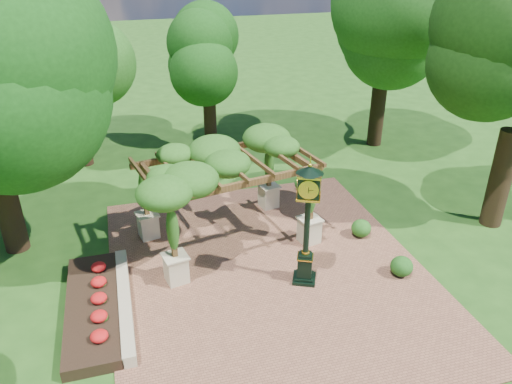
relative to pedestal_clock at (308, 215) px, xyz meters
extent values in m
plane|color=#1E4714|center=(-0.94, -0.22, -2.43)|extent=(120.00, 120.00, 0.00)
cube|color=brown|center=(-0.94, 0.78, -2.41)|extent=(10.00, 12.00, 0.04)
cube|color=#C6B793|center=(-5.54, 0.28, -2.23)|extent=(0.35, 5.00, 0.40)
cube|color=red|center=(-6.44, 0.28, -2.25)|extent=(1.50, 5.00, 0.36)
cube|color=black|center=(0.00, 0.00, -2.33)|extent=(0.94, 0.94, 0.11)
cube|color=black|center=(0.00, 0.00, -1.86)|extent=(0.59, 0.59, 0.80)
cube|color=gold|center=(0.00, 0.00, -1.50)|extent=(0.66, 0.66, 0.04)
cylinder|color=black|center=(0.00, 0.00, -0.35)|extent=(0.24, 0.24, 2.04)
cube|color=black|center=(0.00, 0.00, 0.98)|extent=(0.82, 0.82, 0.62)
cylinder|color=white|center=(-0.13, -0.29, 0.98)|extent=(0.49, 0.25, 0.53)
cone|color=black|center=(0.00, 0.00, 1.47)|extent=(1.06, 1.06, 0.22)
sphere|color=gold|center=(0.00, 0.00, 1.60)|extent=(0.12, 0.12, 0.12)
cube|color=beige|center=(-3.89, 1.10, -1.94)|extent=(0.76, 0.76, 0.89)
cube|color=brown|center=(-3.89, 1.10, -0.52)|extent=(0.19, 0.19, 1.84)
cube|color=beige|center=(0.98, 2.10, -1.94)|extent=(0.76, 0.76, 0.89)
cube|color=brown|center=(0.98, 2.10, -0.52)|extent=(0.19, 0.19, 1.84)
cube|color=beige|center=(-4.49, 4.02, -1.94)|extent=(0.76, 0.76, 0.89)
cube|color=brown|center=(-4.49, 4.02, -0.52)|extent=(0.19, 0.19, 1.84)
cube|color=beige|center=(0.38, 5.02, -1.94)|extent=(0.76, 0.76, 0.89)
cube|color=brown|center=(0.38, 5.02, -0.52)|extent=(0.19, 0.19, 1.84)
cube|color=brown|center=(-1.46, 1.60, 0.47)|extent=(5.67, 1.29, 0.22)
cube|color=brown|center=(-2.05, 4.52, 0.47)|extent=(5.67, 1.29, 0.22)
ellipsoid|color=#245217|center=(-1.76, 3.06, 0.74)|extent=(6.36, 4.66, 0.99)
cube|color=gray|center=(-1.31, 7.93, -2.38)|extent=(0.62, 0.62, 0.09)
cylinder|color=gray|center=(-1.31, 7.93, -1.97)|extent=(0.31, 0.31, 0.83)
cylinder|color=gray|center=(-1.31, 7.93, -1.53)|extent=(0.58, 0.58, 0.05)
ellipsoid|color=#1C4F16|center=(3.10, -0.59, -2.06)|extent=(0.91, 0.91, 0.65)
ellipsoid|color=#215718|center=(2.94, 1.92, -2.07)|extent=(0.87, 0.87, 0.64)
ellipsoid|color=#245C1A|center=(2.25, 5.95, -2.03)|extent=(0.93, 0.93, 0.72)
cylinder|color=#321F14|center=(-9.01, 4.57, -0.48)|extent=(0.80, 0.80, 3.89)
cylinder|color=black|center=(-6.79, 11.61, -1.01)|extent=(0.67, 0.67, 2.83)
ellipsoid|color=#215117|center=(-6.79, 11.61, 2.63)|extent=(3.81, 3.81, 4.46)
cylinder|color=#332014|center=(-0.34, 13.25, -1.08)|extent=(0.67, 0.67, 2.69)
ellipsoid|color=#123C0F|center=(-0.34, 13.25, 2.38)|extent=(3.62, 3.62, 4.24)
cylinder|color=black|center=(7.84, 10.15, -0.48)|extent=(0.75, 0.75, 3.89)
ellipsoid|color=#1D4F16|center=(7.84, 10.15, 4.54)|extent=(5.65, 5.65, 6.15)
cylinder|color=#362315|center=(8.15, 1.43, -0.55)|extent=(0.78, 0.78, 3.76)
camera|label=1|loc=(-5.03, -11.95, 7.31)|focal=35.00mm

